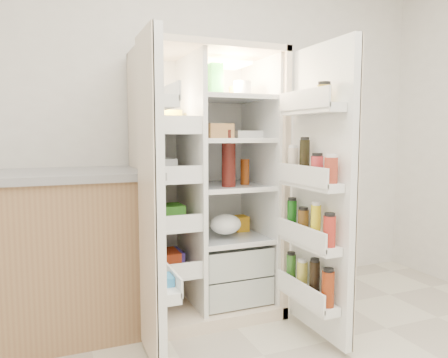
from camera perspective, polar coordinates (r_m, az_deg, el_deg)
name	(u,v)px	position (r m, az deg, el deg)	size (l,w,h in m)	color
wall_back	(198,120)	(3.30, -3.48, 7.92)	(4.00, 0.02, 2.70)	white
refrigerator	(205,205)	(2.99, -2.51, -3.47)	(0.92, 0.70, 1.80)	beige
freezer_door	(152,201)	(2.25, -9.68, -2.90)	(0.15, 0.40, 1.72)	white
fridge_door	(319,197)	(2.57, 12.69, -2.36)	(0.17, 0.58, 1.72)	white
kitchen_counter	(42,254)	(2.87, -23.28, -9.19)	(1.40, 0.74, 1.01)	#906D48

